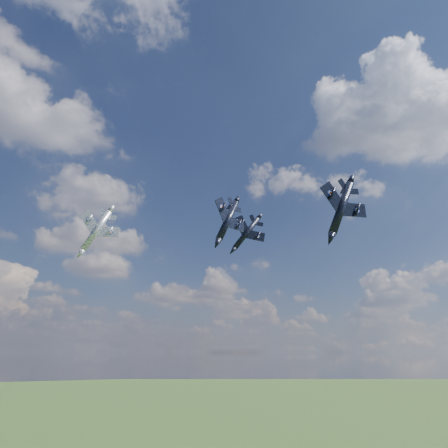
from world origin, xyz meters
name	(u,v)px	position (x,y,z in m)	size (l,w,h in m)	color
jet_lead_navy	(228,221)	(6.99, 9.95, 80.75)	(9.07, 12.65, 2.62)	black
jet_right_navy	(341,208)	(22.22, -2.77, 81.53)	(10.36, 14.44, 2.99)	black
jet_high_navy	(247,233)	(19.78, 26.13, 83.91)	(8.86, 12.35, 2.55)	black
jet_left_silver	(96,230)	(-12.54, 29.89, 81.53)	(9.21, 12.84, 2.66)	#9DA0A7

